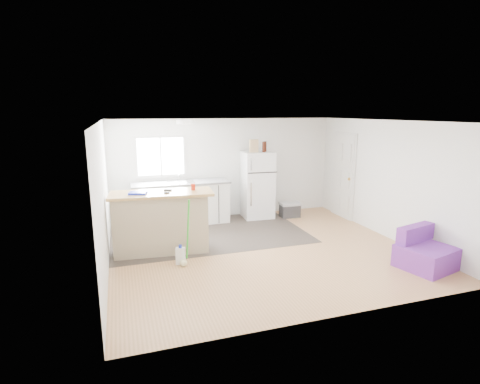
% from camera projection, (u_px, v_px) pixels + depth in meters
% --- Properties ---
extents(room, '(5.51, 5.01, 2.41)m').
position_uv_depth(room, '(263.00, 188.00, 6.84)').
color(room, '#AA7847').
rests_on(room, ground).
extents(vinyl_zone, '(4.05, 2.50, 0.00)m').
position_uv_depth(vinyl_zone, '(209.00, 233.00, 8.04)').
color(vinyl_zone, '#332C26').
rests_on(vinyl_zone, floor).
extents(window, '(1.18, 0.06, 0.98)m').
position_uv_depth(window, '(161.00, 156.00, 8.61)').
color(window, white).
rests_on(window, back_wall).
extents(interior_door, '(0.11, 0.92, 2.10)m').
position_uv_depth(interior_door, '(343.00, 176.00, 9.14)').
color(interior_door, white).
rests_on(interior_door, right_wall).
extents(ceiling_fixture, '(0.30, 0.30, 0.07)m').
position_uv_depth(ceiling_fixture, '(184.00, 122.00, 7.34)').
color(ceiling_fixture, white).
rests_on(ceiling_fixture, ceiling).
extents(kitchen_cabinets, '(2.22, 0.70, 1.28)m').
position_uv_depth(kitchen_cabinets, '(181.00, 203.00, 8.64)').
color(kitchen_cabinets, white).
rests_on(kitchen_cabinets, floor).
extents(peninsula, '(1.90, 0.86, 1.13)m').
position_uv_depth(peninsula, '(161.00, 222.00, 6.89)').
color(peninsula, tan).
rests_on(peninsula, floor).
extents(refrigerator, '(0.75, 0.71, 1.62)m').
position_uv_depth(refrigerator, '(257.00, 185.00, 9.13)').
color(refrigerator, white).
rests_on(refrigerator, floor).
extents(cooler, '(0.49, 0.35, 0.37)m').
position_uv_depth(cooler, '(290.00, 210.00, 9.25)').
color(cooler, '#2F2F31').
rests_on(cooler, floor).
extents(purple_seat, '(0.96, 0.94, 0.66)m').
position_uv_depth(purple_seat, '(424.00, 253.00, 6.26)').
color(purple_seat, '#652D93').
rests_on(purple_seat, floor).
extents(cleaner_jug, '(0.18, 0.15, 0.35)m').
position_uv_depth(cleaner_jug, '(181.00, 256.00, 6.40)').
color(cleaner_jug, white).
rests_on(cleaner_jug, floor).
extents(mop, '(0.20, 0.33, 1.17)m').
position_uv_depth(mop, '(185.00, 252.00, 6.34)').
color(mop, green).
rests_on(mop, floor).
extents(red_cup, '(0.09, 0.09, 0.12)m').
position_uv_depth(red_cup, '(193.00, 187.00, 6.95)').
color(red_cup, '#B9200B').
rests_on(red_cup, peninsula).
extents(blue_tray, '(0.35, 0.29, 0.04)m').
position_uv_depth(blue_tray, '(138.00, 193.00, 6.64)').
color(blue_tray, '#1525C9').
rests_on(blue_tray, peninsula).
extents(tool_a, '(0.15, 0.10, 0.03)m').
position_uv_depth(tool_a, '(168.00, 190.00, 6.90)').
color(tool_a, black).
rests_on(tool_a, peninsula).
extents(tool_b, '(0.10, 0.04, 0.03)m').
position_uv_depth(tool_b, '(167.00, 193.00, 6.68)').
color(tool_b, black).
rests_on(tool_b, peninsula).
extents(cardboard_box, '(0.21, 0.12, 0.30)m').
position_uv_depth(cardboard_box, '(254.00, 146.00, 8.85)').
color(cardboard_box, tan).
rests_on(cardboard_box, refrigerator).
extents(bottle_left, '(0.08, 0.08, 0.25)m').
position_uv_depth(bottle_left, '(264.00, 147.00, 8.86)').
color(bottle_left, '#351209').
rests_on(bottle_left, refrigerator).
extents(bottle_right, '(0.07, 0.07, 0.25)m').
position_uv_depth(bottle_right, '(265.00, 146.00, 8.96)').
color(bottle_right, '#351209').
rests_on(bottle_right, refrigerator).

